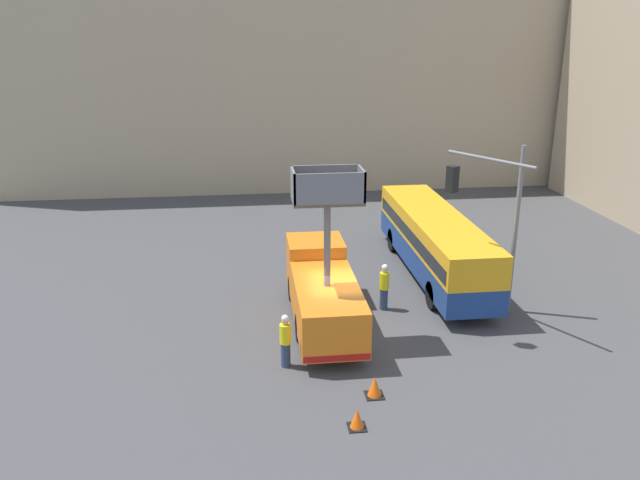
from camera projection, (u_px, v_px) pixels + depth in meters
ground_plane at (343, 333)px, 23.32m from camera, size 120.00×120.00×0.00m
building_backdrop_far at (289, 59)px, 45.37m from camera, size 44.00×10.00×17.49m
utility_truck at (323, 288)px, 23.66m from camera, size 2.41×7.38×6.33m
city_bus at (434, 239)px, 28.29m from camera, size 2.43×11.40×2.90m
traffic_light_pole at (496, 207)px, 23.00m from camera, size 3.64×3.39×6.71m
road_worker_near_truck at (285, 341)px, 20.71m from camera, size 0.38×0.38×1.89m
road_worker_directing at (384, 287)px, 25.01m from camera, size 0.38×0.38×1.94m
traffic_cone_near_truck at (357, 419)px, 17.67m from camera, size 0.53×0.53×0.60m
traffic_cone_mid_road at (375, 387)px, 19.21m from camera, size 0.57×0.57×0.65m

